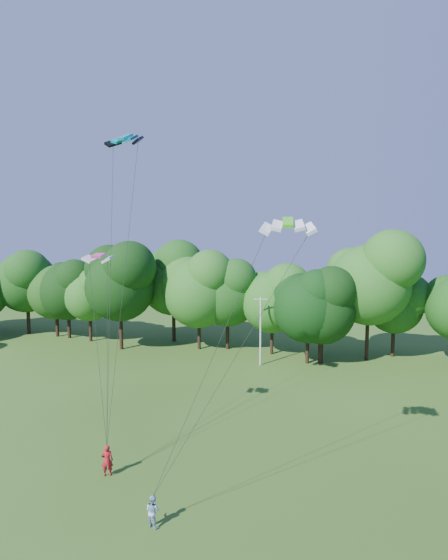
# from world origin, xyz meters

# --- Properties ---
(utility_pole) EXTENTS (1.42, 0.51, 7.31)m
(utility_pole) POSITION_xyz_m (1.74, 30.94, 3.78)
(utility_pole) COLOR silver
(utility_pole) RESTS_ON ground
(kite_flyer_left) EXTENTS (0.79, 0.68, 1.84)m
(kite_flyer_left) POSITION_xyz_m (-3.10, 7.30, 0.92)
(kite_flyer_left) COLOR #AD1620
(kite_flyer_left) RESTS_ON ground
(kite_flyer_right) EXTENTS (0.91, 0.82, 1.54)m
(kite_flyer_right) POSITION_xyz_m (1.23, 3.88, 0.77)
(kite_flyer_right) COLOR #A1C0DF
(kite_flyer_right) RESTS_ON ground
(kite_teal) EXTENTS (2.58, 1.46, 0.61)m
(kite_teal) POSITION_xyz_m (-3.96, 12.11, 20.09)
(kite_teal) COLOR #058396
(kite_teal) RESTS_ON ground
(kite_green) EXTENTS (2.67, 1.43, 0.57)m
(kite_green) POSITION_xyz_m (7.09, 6.94, 14.41)
(kite_green) COLOR #47D01F
(kite_green) RESTS_ON ground
(kite_pink) EXTENTS (1.92, 1.11, 0.31)m
(kite_pink) POSITION_xyz_m (-5.00, 10.18, 12.55)
(kite_pink) COLOR #CC388D
(kite_pink) RESTS_ON ground
(tree_back_west) EXTENTS (8.07, 8.07, 11.74)m
(tree_back_west) POSITION_xyz_m (-27.59, 37.20, 7.33)
(tree_back_west) COLOR #372316
(tree_back_west) RESTS_ON ground
(tree_back_center) EXTENTS (8.19, 8.19, 11.92)m
(tree_back_center) POSITION_xyz_m (6.56, 32.90, 7.44)
(tree_back_center) COLOR #342614
(tree_back_center) RESTS_ON ground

